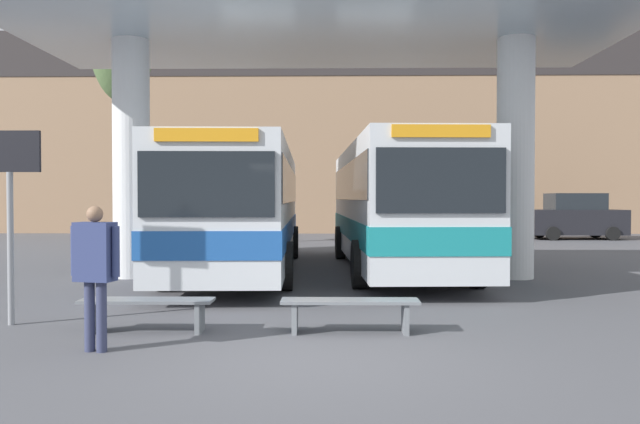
% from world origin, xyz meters
% --- Properties ---
extents(ground_plane, '(100.00, 100.00, 0.00)m').
position_xyz_m(ground_plane, '(0.00, 0.00, 0.00)').
color(ground_plane, '#4C4C51').
extents(townhouse_backdrop, '(40.00, 0.58, 10.63)m').
position_xyz_m(townhouse_backdrop, '(0.00, 25.54, 6.17)').
color(townhouse_backdrop, '#9E7A5B').
rests_on(townhouse_backdrop, ground_plane).
extents(station_canopy, '(13.91, 6.46, 5.77)m').
position_xyz_m(station_canopy, '(0.00, 7.21, 4.87)').
color(station_canopy, silver).
rests_on(station_canopy, ground_plane).
extents(transit_bus_left_bay, '(2.99, 11.72, 3.03)m').
position_xyz_m(transit_bus_left_bay, '(-2.05, 8.71, 1.69)').
color(transit_bus_left_bay, silver).
rests_on(transit_bus_left_bay, ground_plane).
extents(transit_bus_center_bay, '(3.04, 10.84, 3.14)m').
position_xyz_m(transit_bus_center_bay, '(1.84, 8.80, 1.75)').
color(transit_bus_center_bay, silver).
rests_on(transit_bus_center_bay, ground_plane).
extents(waiting_bench_near_pillar, '(1.89, 0.44, 0.46)m').
position_xyz_m(waiting_bench_near_pillar, '(0.46, 1.24, 0.35)').
color(waiting_bench_near_pillar, slate).
rests_on(waiting_bench_near_pillar, ground_plane).
extents(waiting_bench_mid_platform, '(1.82, 0.44, 0.46)m').
position_xyz_m(waiting_bench_mid_platform, '(-2.34, 1.24, 0.35)').
color(waiting_bench_mid_platform, slate).
rests_on(waiting_bench_mid_platform, ground_plane).
extents(info_sign_platform, '(0.90, 0.09, 2.83)m').
position_xyz_m(info_sign_platform, '(-4.47, 1.71, 2.02)').
color(info_sign_platform, gray).
rests_on(info_sign_platform, ground_plane).
extents(pedestrian_waiting, '(0.65, 0.35, 1.76)m').
position_xyz_m(pedestrian_waiting, '(-2.64, 0.16, 1.07)').
color(pedestrian_waiting, '#333856').
rests_on(pedestrian_waiting, ground_plane).
extents(poplar_tree_behind_left, '(2.47, 2.47, 10.84)m').
position_xyz_m(poplar_tree_behind_left, '(-7.56, 15.83, 8.05)').
color(poplar_tree_behind_left, brown).
rests_on(poplar_tree_behind_left, ground_plane).
extents(parked_car_street, '(4.20, 2.01, 2.07)m').
position_xyz_m(parked_car_street, '(11.24, 21.07, 0.99)').
color(parked_car_street, black).
rests_on(parked_car_street, ground_plane).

